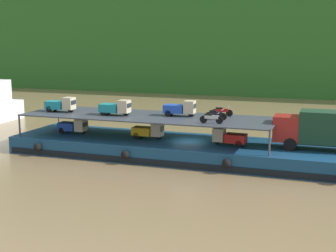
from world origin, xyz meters
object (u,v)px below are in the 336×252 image
motorcycle_upper_port (211,118)px  covered_lorry (321,129)px  cargo_barge (188,150)px  mini_truck_upper_stern (61,104)px  motorcycle_upper_centre (216,114)px  mini_truck_upper_mid (116,108)px  motorcycle_upper_stbd (222,111)px  mini_truck_lower_mid (229,137)px  mini_truck_upper_fore (180,108)px  mini_truck_lower_stern (73,126)px  mini_truck_lower_aft (148,131)px

motorcycle_upper_port → covered_lorry: bearing=14.9°
cargo_barge → mini_truck_upper_stern: size_ratio=11.46×
cargo_barge → motorcycle_upper_centre: (2.35, 0.03, 3.18)m
mini_truck_upper_stern → motorcycle_upper_centre: 14.51m
mini_truck_upper_stern → mini_truck_upper_mid: size_ratio=1.00×
motorcycle_upper_port → motorcycle_upper_stbd: 3.91m
mini_truck_lower_mid → motorcycle_upper_stbd: (-1.21, 2.41, 1.74)m
mini_truck_upper_fore → mini_truck_upper_mid: bearing=-165.3°
mini_truck_upper_stern → mini_truck_upper_mid: bearing=-1.7°
mini_truck_lower_stern → mini_truck_lower_mid: bearing=-0.8°
cargo_barge → mini_truck_lower_stern: bearing=-178.9°
mini_truck_lower_stern → mini_truck_upper_mid: size_ratio=1.02×
mini_truck_lower_stern → mini_truck_upper_stern: size_ratio=1.02×
mini_truck_lower_aft → mini_truck_upper_stern: mini_truck_upper_stern is taller
covered_lorry → mini_truck_upper_stern: 22.93m
cargo_barge → mini_truck_lower_stern: size_ratio=11.27×
motorcycle_upper_port → motorcycle_upper_centre: size_ratio=1.00×
covered_lorry → mini_truck_lower_mid: size_ratio=2.82×
cargo_barge → mini_truck_lower_mid: size_ratio=11.28×
mini_truck_lower_stern → motorcycle_upper_port: bearing=-7.2°
covered_lorry → mini_truck_upper_stern: mini_truck_upper_stern is taller
mini_truck_lower_stern → mini_truck_upper_fore: size_ratio=1.00×
mini_truck_upper_fore → mini_truck_lower_aft: bearing=-161.8°
mini_truck_upper_fore → motorcycle_upper_stbd: size_ratio=1.46×
covered_lorry → mini_truck_upper_stern: bearing=-178.0°
covered_lorry → motorcycle_upper_port: (-8.29, -2.20, 0.74)m
mini_truck_upper_stern → motorcycle_upper_centre: size_ratio=1.45×
mini_truck_upper_fore → cargo_barge: bearing=-37.6°
mini_truck_lower_mid → motorcycle_upper_centre: bearing=160.0°
mini_truck_upper_stern → mini_truck_upper_mid: (5.63, -0.16, 0.00)m
mini_truck_lower_mid → motorcycle_upper_centre: size_ratio=1.47×
mini_truck_lower_aft → mini_truck_lower_mid: same height
mini_truck_lower_mid → mini_truck_upper_stern: (-15.76, -0.08, 2.00)m
cargo_barge → motorcycle_upper_centre: size_ratio=16.57×
covered_lorry → mini_truck_lower_aft: 14.44m
covered_lorry → motorcycle_upper_port: bearing=-165.1°
mini_truck_lower_aft → motorcycle_upper_centre: (6.00, 0.12, 1.74)m
motorcycle_upper_centre → mini_truck_upper_fore: bearing=167.5°
mini_truck_lower_stern → mini_truck_lower_aft: size_ratio=1.02×
mini_truck_lower_mid → mini_truck_lower_aft: bearing=177.4°
mini_truck_lower_aft → mini_truck_upper_mid: mini_truck_upper_mid is taller
covered_lorry → motorcycle_upper_centre: (-8.40, -0.25, 0.74)m
mini_truck_upper_fore → motorcycle_upper_port: bearing=-38.0°
mini_truck_lower_aft → mini_truck_upper_mid: size_ratio=1.00×
cargo_barge → motorcycle_upper_centre: bearing=0.6°
cargo_barge → motorcycle_upper_port: (2.47, -1.93, 3.18)m
mini_truck_upper_stern → mini_truck_lower_aft: bearing=2.8°
motorcycle_upper_stbd → mini_truck_lower_aft: bearing=-161.1°
mini_truck_lower_stern → motorcycle_upper_centre: bearing=1.0°
mini_truck_lower_aft → mini_truck_upper_fore: (2.65, 0.87, 2.00)m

